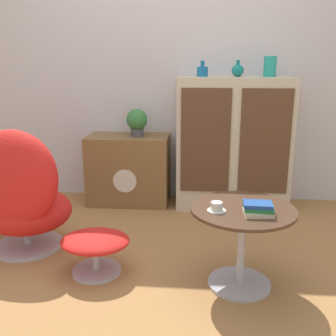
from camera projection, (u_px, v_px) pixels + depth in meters
The scene contains 13 objects.
ground_plane at pixel (149, 277), 2.41m from camera, with size 12.00×12.00×0.00m, color #A87542.
wall_back at pixel (170, 58), 3.53m from camera, with size 6.40×0.06×2.60m.
sideboard at pixel (233, 143), 3.45m from camera, with size 0.97×0.42×1.15m.
tv_console at pixel (129, 169), 3.61m from camera, with size 0.73×0.41×0.63m.
egg_chair at pixel (19, 196), 2.64m from camera, with size 0.72×0.67×0.88m.
ottoman at pixel (95, 245), 2.42m from camera, with size 0.43×0.36×0.26m.
coffee_table at pixel (242, 234), 2.24m from camera, with size 0.59×0.59×0.49m.
vase_leftmost at pixel (202, 71), 3.31m from camera, with size 0.09×0.09×0.13m.
vase_inner_left at pixel (238, 70), 3.29m from camera, with size 0.10×0.10×0.14m.
vase_inner_right at pixel (270, 67), 3.26m from camera, with size 0.11×0.11×0.17m.
potted_plant at pixel (137, 121), 3.48m from camera, with size 0.19×0.19×0.24m.
teacup at pixel (217, 208), 2.14m from camera, with size 0.11×0.11×0.05m.
book_stack at pixel (258, 209), 2.09m from camera, with size 0.17×0.13×0.07m.
Camera 1 is at (0.31, -2.12, 1.29)m, focal length 42.00 mm.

